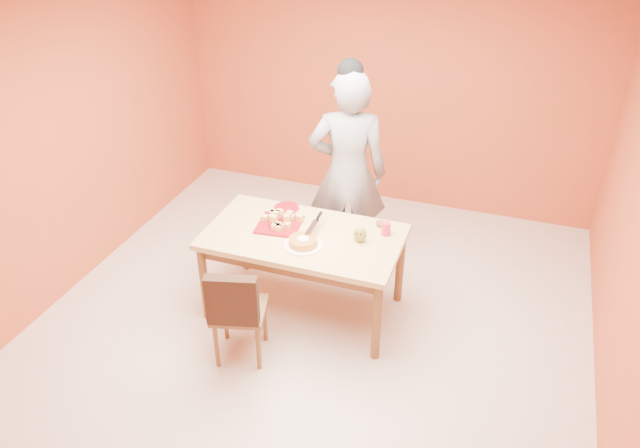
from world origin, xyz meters
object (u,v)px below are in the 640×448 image
(egg_ornament, at_px, (360,234))
(pastry_platter, at_px, (279,225))
(dining_table, at_px, (304,244))
(dining_chair, at_px, (238,309))
(person, at_px, (348,174))
(sponge_cake, at_px, (303,242))
(magenta_glass, at_px, (386,229))
(checker_tin, at_px, (381,224))
(red_dinner_plate, at_px, (286,208))

(egg_ornament, bearing_deg, pastry_platter, -178.33)
(dining_table, relative_size, dining_chair, 1.83)
(dining_table, relative_size, egg_ornament, 11.76)
(pastry_platter, bearing_deg, dining_chair, -92.16)
(person, xyz_separation_m, egg_ornament, (0.33, -0.73, -0.13))
(dining_table, distance_m, dining_chair, 0.79)
(sponge_cake, height_order, magenta_glass, magenta_glass)
(pastry_platter, distance_m, sponge_cake, 0.37)
(person, distance_m, sponge_cake, 0.96)
(sponge_cake, bearing_deg, person, 85.56)
(sponge_cake, relative_size, egg_ornament, 1.68)
(person, distance_m, checker_tin, 0.64)
(dining_chair, height_order, sponge_cake, dining_chair)
(dining_chair, distance_m, checker_tin, 1.39)
(egg_ornament, distance_m, magenta_glass, 0.24)
(egg_ornament, bearing_deg, red_dinner_plate, 161.05)
(egg_ornament, bearing_deg, checker_tin, 73.86)
(person, bearing_deg, checker_tin, 118.93)
(red_dinner_plate, relative_size, magenta_glass, 2.00)
(pastry_platter, relative_size, sponge_cake, 1.53)
(dining_table, xyz_separation_m, sponge_cake, (0.06, -0.16, 0.13))
(checker_tin, bearing_deg, person, 134.74)
(dining_table, height_order, egg_ornament, egg_ornament)
(red_dinner_plate, bearing_deg, egg_ornament, -21.59)
(dining_table, relative_size, checker_tin, 17.56)
(magenta_glass, distance_m, checker_tin, 0.15)
(dining_table, xyz_separation_m, dining_chair, (-0.27, -0.71, -0.21))
(red_dinner_plate, bearing_deg, dining_chair, -88.78)
(person, xyz_separation_m, pastry_platter, (-0.37, -0.72, -0.19))
(red_dinner_plate, xyz_separation_m, sponge_cake, (0.35, -0.51, 0.03))
(person, bearing_deg, egg_ornament, 98.48)
(sponge_cake, bearing_deg, dining_table, 110.11)
(sponge_cake, xyz_separation_m, egg_ornament, (0.41, 0.21, 0.03))
(pastry_platter, relative_size, egg_ornament, 2.57)
(pastry_platter, height_order, red_dinner_plate, pastry_platter)
(checker_tin, bearing_deg, red_dinner_plate, 180.00)
(magenta_glass, bearing_deg, dining_chair, -133.84)
(person, relative_size, egg_ornament, 14.16)
(pastry_platter, distance_m, magenta_glass, 0.88)
(dining_table, xyz_separation_m, pastry_platter, (-0.24, 0.06, 0.10))
(dining_chair, height_order, checker_tin, dining_chair)
(checker_tin, bearing_deg, sponge_cake, -134.98)
(dining_table, distance_m, sponge_cake, 0.21)
(dining_chair, distance_m, red_dinner_plate, 1.11)
(dining_chair, xyz_separation_m, egg_ornament, (0.73, 0.76, 0.37))
(magenta_glass, height_order, checker_tin, magenta_glass)
(dining_chair, height_order, egg_ornament, egg_ornament)
(red_dinner_plate, distance_m, egg_ornament, 0.81)
(red_dinner_plate, distance_m, sponge_cake, 0.62)
(person, height_order, pastry_platter, person)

